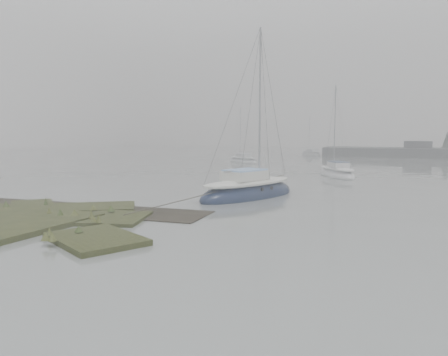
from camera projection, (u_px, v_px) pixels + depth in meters
ground at (302, 171)px, 43.04m from camera, size 160.00×160.00×0.00m
sailboat_main at (248, 192)px, 25.72m from camera, size 4.91×8.00×10.72m
sailboat_white at (337, 174)px, 37.68m from camera, size 4.89×6.20×8.55m
sailboat_far_a at (243, 161)px, 55.06m from camera, size 5.43×4.45×7.57m
sailboat_far_c at (311, 154)px, 73.02m from camera, size 4.77×4.43×6.92m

